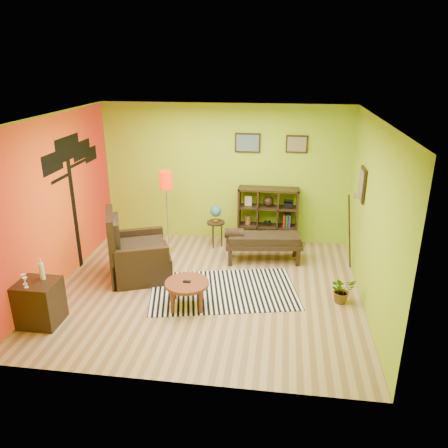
# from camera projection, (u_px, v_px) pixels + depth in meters

# --- Properties ---
(ground) EXTENTS (5.00, 5.00, 0.00)m
(ground) POSITION_uv_depth(u_px,v_px,m) (207.00, 289.00, 7.27)
(ground) COLOR tan
(ground) RESTS_ON ground
(room_shell) EXTENTS (5.04, 4.54, 2.82)m
(room_shell) POSITION_uv_depth(u_px,v_px,m) (199.00, 184.00, 6.65)
(room_shell) COLOR #9DC922
(room_shell) RESTS_ON ground
(zebra_rug) EXTENTS (2.63, 1.91, 0.01)m
(zebra_rug) POSITION_uv_depth(u_px,v_px,m) (223.00, 290.00, 7.22)
(zebra_rug) COLOR white
(zebra_rug) RESTS_ON ground
(coffee_table) EXTENTS (0.68, 0.68, 0.44)m
(coffee_table) POSITION_uv_depth(u_px,v_px,m) (187.00, 285.00, 6.65)
(coffee_table) COLOR brown
(coffee_table) RESTS_ON ground
(armchair) EXTENTS (1.29, 1.27, 1.22)m
(armchair) POSITION_uv_depth(u_px,v_px,m) (136.00, 257.00, 7.58)
(armchair) COLOR black
(armchair) RESTS_ON ground
(side_cabinet) EXTENTS (0.56, 0.51, 0.98)m
(side_cabinet) POSITION_uv_depth(u_px,v_px,m) (40.00, 302.00, 6.24)
(side_cabinet) COLOR black
(side_cabinet) RESTS_ON ground
(floor_lamp) EXTENTS (0.25, 0.25, 1.63)m
(floor_lamp) POSITION_uv_depth(u_px,v_px,m) (166.00, 187.00, 8.22)
(floor_lamp) COLOR silver
(floor_lamp) RESTS_ON ground
(globe_table) EXTENTS (0.36, 0.36, 0.88)m
(globe_table) POSITION_uv_depth(u_px,v_px,m) (216.00, 216.00, 8.68)
(globe_table) COLOR black
(globe_table) RESTS_ON ground
(cube_shelf) EXTENTS (1.20, 0.35, 1.20)m
(cube_shelf) POSITION_uv_depth(u_px,v_px,m) (268.00, 217.00, 8.82)
(cube_shelf) COLOR black
(cube_shelf) RESTS_ON ground
(bench) EXTENTS (1.47, 0.69, 0.66)m
(bench) POSITION_uv_depth(u_px,v_px,m) (261.00, 240.00, 8.13)
(bench) COLOR black
(bench) RESTS_ON ground
(potted_plant) EXTENTS (0.51, 0.53, 0.33)m
(potted_plant) POSITION_uv_depth(u_px,v_px,m) (342.00, 292.00, 6.84)
(potted_plant) COLOR #26661E
(potted_plant) RESTS_ON ground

